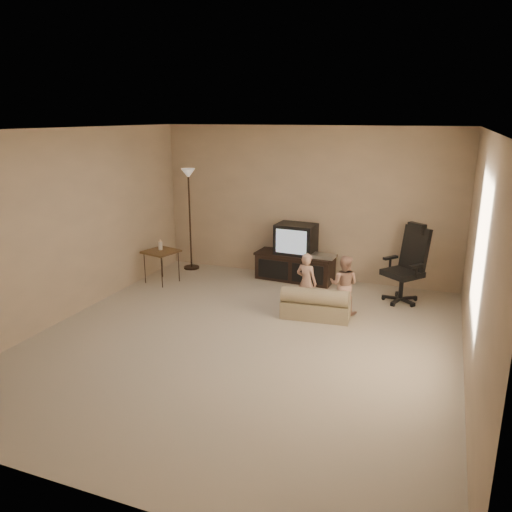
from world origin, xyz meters
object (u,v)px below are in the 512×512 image
at_px(office_chair, 406,274).
at_px(side_table, 161,252).
at_px(tv_stand, 296,257).
at_px(floor_lamp, 189,197).
at_px(child_sofa, 316,305).
at_px(toddler_right, 344,285).
at_px(toddler_left, 306,283).

xyz_separation_m(office_chair, side_table, (-3.79, -0.52, 0.10)).
height_order(office_chair, side_table, office_chair).
distance_m(tv_stand, floor_lamp, 2.13).
height_order(child_sofa, toddler_right, toddler_right).
bearing_deg(tv_stand, toddler_right, -44.53).
height_order(tv_stand, child_sofa, tv_stand).
bearing_deg(child_sofa, toddler_right, 38.22).
distance_m(office_chair, toddler_right, 1.08).
bearing_deg(toddler_right, child_sofa, 44.60).
xyz_separation_m(office_chair, toddler_left, (-1.25, -0.90, 0.00)).
bearing_deg(office_chair, toddler_right, -96.43).
relative_size(tv_stand, office_chair, 1.16).
xyz_separation_m(floor_lamp, toddler_left, (2.46, -1.24, -0.88)).
distance_m(side_table, floor_lamp, 1.16).
bearing_deg(floor_lamp, office_chair, -5.21).
relative_size(side_table, toddler_right, 0.88).
bearing_deg(floor_lamp, toddler_right, -20.53).
height_order(floor_lamp, toddler_right, floor_lamp).
height_order(side_table, child_sofa, side_table).
bearing_deg(toddler_right, toddler_left, 15.46).
height_order(tv_stand, toddler_left, tv_stand).
distance_m(toddler_left, toddler_right, 0.51).
bearing_deg(toddler_left, office_chair, -130.48).
relative_size(office_chair, floor_lamp, 0.65).
bearing_deg(side_table, office_chair, 7.81).
distance_m(side_table, child_sofa, 2.80).
bearing_deg(office_chair, tv_stand, -154.05).
bearing_deg(child_sofa, office_chair, 39.71).
bearing_deg(child_sofa, side_table, 163.46).
relative_size(tv_stand, toddler_right, 1.63).
xyz_separation_m(child_sofa, toddler_left, (-0.19, 0.17, 0.24)).
height_order(side_table, toddler_right, toddler_right).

